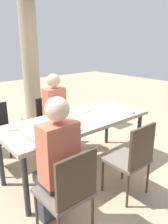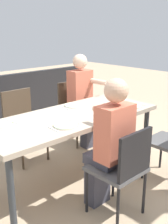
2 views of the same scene
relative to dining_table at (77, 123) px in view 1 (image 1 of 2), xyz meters
The scene contains 20 objects.
ground_plane 0.71m from the dining_table, ahead, with size 16.00×16.00×0.00m, color tan.
dining_table is the anchor object (origin of this frame).
chair_west_south 1.17m from the dining_table, 132.94° to the right, with size 0.44×0.44×0.91m.
chair_mid_north 0.87m from the dining_table, 81.95° to the left, with size 0.44×0.44×0.88m.
chair_mid_south 0.87m from the dining_table, 82.02° to the right, with size 0.44×0.44×0.92m.
diner_woman_green 1.02m from the dining_table, 140.45° to the right, with size 0.35×0.49×1.34m.
diner_man_white 0.68m from the dining_table, 80.15° to the left, with size 0.35×0.50×1.30m.
stone_column_centre 2.23m from the dining_table, 78.15° to the left, with size 0.45×0.45×2.92m.
plate_0 0.82m from the dining_table, 161.49° to the left, with size 0.23×0.23×0.02m.
fork_0 0.97m from the dining_table, 164.32° to the left, with size 0.02×0.17×0.01m, color silver.
spoon_0 0.68m from the dining_table, 157.47° to the left, with size 0.02×0.17×0.01m, color silver.
plate_1 0.38m from the dining_table, 136.86° to the right, with size 0.24×0.24×0.02m.
fork_1 0.49m from the dining_table, 148.99° to the right, with size 0.02×0.17×0.01m, color silver.
spoon_1 0.29m from the dining_table, 115.19° to the right, with size 0.02×0.17×0.01m, color silver.
plate_2 0.36m from the dining_table, 40.99° to the left, with size 0.25×0.25×0.02m.
fork_2 0.27m from the dining_table, 63.50° to the left, with size 0.02×0.17×0.01m, color silver.
spoon_2 0.48m from the dining_table, 29.01° to the left, with size 0.02×0.17×0.01m, color silver.
plate_3 0.77m from the dining_table, 17.70° to the right, with size 0.25×0.25×0.02m.
fork_3 0.63m from the dining_table, 21.87° to the right, with size 0.02×0.17×0.01m, color silver.
spoon_3 0.91m from the dining_table, 14.83° to the right, with size 0.02×0.17×0.01m, color silver.
Camera 1 is at (-1.74, -2.15, 1.76)m, focal length 34.98 mm.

